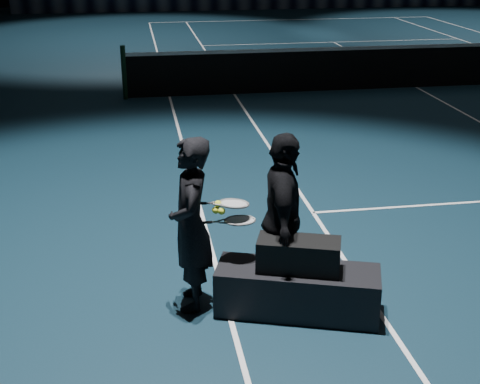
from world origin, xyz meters
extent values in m
plane|color=#0E2632|center=(0.00, 0.00, 0.00)|extent=(36.00, 36.00, 0.00)
cylinder|color=black|center=(-6.40, 0.00, 0.55)|extent=(0.10, 0.10, 1.10)
cube|color=black|center=(0.00, 0.00, 0.45)|extent=(12.80, 0.02, 0.86)
cube|color=white|center=(0.00, 0.00, 0.92)|extent=(12.80, 0.03, 0.07)
cube|color=black|center=(-4.86, -8.61, 0.22)|extent=(1.56, 0.94, 0.44)
cube|color=black|center=(-4.86, -8.61, 0.59)|extent=(0.80, 0.53, 0.30)
cube|color=white|center=(-4.86, -8.77, 0.59)|extent=(0.33, 0.11, 0.10)
imported|color=black|center=(-5.80, -8.31, 0.82)|extent=(0.45, 0.63, 1.64)
imported|color=black|center=(-4.95, -8.32, 0.82)|extent=(0.55, 1.01, 1.64)
camera|label=1|loc=(-6.25, -13.81, 3.32)|focal=50.00mm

